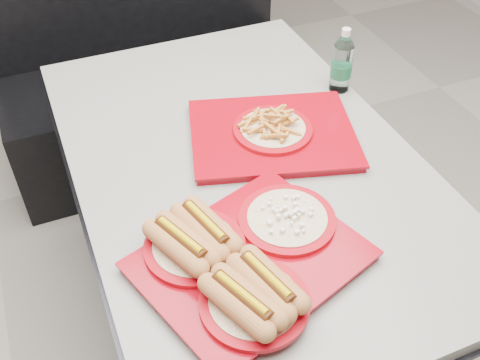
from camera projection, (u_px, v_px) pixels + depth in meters
name	position (u px, v px, depth m)	size (l,w,h in m)	color
ground	(243.00, 315.00, 2.04)	(6.00, 6.00, 0.00)	#A09A8F
diner_table	(244.00, 201.00, 1.64)	(0.92, 1.42, 0.75)	black
booth_bench	(149.00, 72.00, 2.51)	(1.30, 0.57, 1.35)	black
tray_near	(243.00, 257.00, 1.22)	(0.56, 0.50, 0.10)	#970411
tray_far	(273.00, 131.00, 1.58)	(0.54, 0.47, 0.09)	#970411
water_bottle	(342.00, 64.00, 1.72)	(0.07, 0.07, 0.21)	silver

